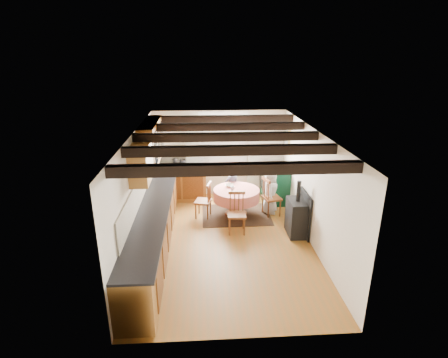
{
  "coord_description": "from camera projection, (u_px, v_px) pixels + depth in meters",
  "views": [
    {
      "loc": [
        -0.47,
        -6.67,
        3.85
      ],
      "look_at": [
        0.0,
        0.8,
        1.15
      ],
      "focal_mm": 28.14,
      "sensor_mm": 36.0,
      "label": 1
    }
  ],
  "objects": [
    {
      "name": "beam_b",
      "position": [
        231.0,
        150.0,
        5.88
      ],
      "size": [
        3.6,
        0.16,
        0.16
      ],
      "primitive_type": "cube",
      "color": "black",
      "rests_on": "ceiling"
    },
    {
      "name": "base_cabinet_back",
      "position": [
        182.0,
        184.0,
        9.69
      ],
      "size": [
        1.3,
        0.6,
        0.88
      ],
      "primitive_type": "cube",
      "color": "brown",
      "rests_on": "floor"
    },
    {
      "name": "beam_a",
      "position": [
        236.0,
        169.0,
        4.94
      ],
      "size": [
        3.6,
        0.16,
        0.16
      ],
      "primitive_type": "cube",
      "color": "black",
      "rests_on": "ceiling"
    },
    {
      "name": "window_pane",
      "position": [
        223.0,
        140.0,
        9.63
      ],
      "size": [
        1.2,
        0.01,
        1.4
      ],
      "primitive_type": "cube",
      "color": "white",
      "rests_on": "wall_back"
    },
    {
      "name": "rug",
      "position": [
        236.0,
        215.0,
        8.84
      ],
      "size": [
        1.69,
        1.32,
        0.01
      ],
      "primitive_type": "cube",
      "color": "black",
      "rests_on": "floor"
    },
    {
      "name": "canister_wide",
      "position": [
        183.0,
        163.0,
        9.57
      ],
      "size": [
        0.16,
        0.16,
        0.18
      ],
      "primitive_type": "cylinder",
      "color": "#262628",
      "rests_on": "worktop_back"
    },
    {
      "name": "chair_near",
      "position": [
        237.0,
        213.0,
        7.84
      ],
      "size": [
        0.43,
        0.44,
        0.94
      ],
      "primitive_type": null,
      "rotation": [
        0.0,
        0.0,
        -0.06
      ],
      "color": "brown",
      "rests_on": "floor"
    },
    {
      "name": "chair_left",
      "position": [
        203.0,
        200.0,
        8.59
      ],
      "size": [
        0.49,
        0.48,
        0.9
      ],
      "primitive_type": null,
      "rotation": [
        0.0,
        0.0,
        -1.82
      ],
      "color": "brown",
      "rests_on": "floor"
    },
    {
      "name": "worktop_back",
      "position": [
        182.0,
        168.0,
        9.51
      ],
      "size": [
        1.3,
        0.64,
        0.04
      ],
      "primitive_type": "cube",
      "color": "black",
      "rests_on": "base_cabinet_back"
    },
    {
      "name": "cup",
      "position": [
        232.0,
        188.0,
        8.55
      ],
      "size": [
        0.15,
        0.15,
        0.1
      ],
      "primitive_type": "imported",
      "rotation": [
        0.0,
        0.0,
        0.54
      ],
      "color": "silver",
      "rests_on": "dining_table"
    },
    {
      "name": "wall_back",
      "position": [
        220.0,
        154.0,
        9.77
      ],
      "size": [
        3.6,
        0.0,
        2.4
      ],
      "primitive_type": "cube",
      "color": "silver",
      "rests_on": "ground"
    },
    {
      "name": "dining_table",
      "position": [
        236.0,
        202.0,
        8.72
      ],
      "size": [
        1.14,
        1.14,
        0.69
      ],
      "primitive_type": null,
      "color": "tan",
      "rests_on": "floor"
    },
    {
      "name": "wall_cabinet_glass",
      "position": [
        151.0,
        141.0,
        7.97
      ],
      "size": [
        0.34,
        1.8,
        0.9
      ],
      "primitive_type": "cube",
      "color": "brown",
      "rests_on": "wall_left"
    },
    {
      "name": "beam_c",
      "position": [
        227.0,
        137.0,
        6.81
      ],
      "size": [
        3.6,
        0.16,
        0.16
      ],
      "primitive_type": "cube",
      "color": "black",
      "rests_on": "ceiling"
    },
    {
      "name": "wall_right",
      "position": [
        313.0,
        188.0,
        7.3
      ],
      "size": [
        0.0,
        5.5,
        2.4
      ],
      "primitive_type": "cube",
      "color": "silver",
      "rests_on": "ground"
    },
    {
      "name": "window_frame",
      "position": [
        223.0,
        140.0,
        9.63
      ],
      "size": [
        1.34,
        0.03,
        1.54
      ],
      "primitive_type": "cube",
      "color": "white",
      "rests_on": "wall_back"
    },
    {
      "name": "curtain_left",
      "position": [
        193.0,
        159.0,
        9.67
      ],
      "size": [
        0.35,
        0.1,
        2.1
      ],
      "primitive_type": "cube",
      "color": "beige",
      "rests_on": "wall_back"
    },
    {
      "name": "wall_plate",
      "position": [
        258.0,
        136.0,
        9.64
      ],
      "size": [
        0.3,
        0.02,
        0.3
      ],
      "primitive_type": "cylinder",
      "rotation": [
        1.57,
        0.0,
        0.0
      ],
      "color": "silver",
      "rests_on": "wall_back"
    },
    {
      "name": "floor",
      "position": [
        226.0,
        241.0,
        7.6
      ],
      "size": [
        3.6,
        5.5,
        0.0
      ],
      "primitive_type": "cube",
      "color": "brown",
      "rests_on": "ground"
    },
    {
      "name": "child_far",
      "position": [
        232.0,
        187.0,
        9.26
      ],
      "size": [
        0.42,
        0.33,
        1.01
      ],
      "primitive_type": "imported",
      "rotation": [
        0.0,
        0.0,
        3.41
      ],
      "color": "#3D3A4B",
      "rests_on": "floor"
    },
    {
      "name": "bowl_a",
      "position": [
        229.0,
        186.0,
        8.79
      ],
      "size": [
        0.21,
        0.21,
        0.05
      ],
      "primitive_type": "imported",
      "rotation": [
        0.0,
        0.0,
        4.71
      ],
      "color": "silver",
      "rests_on": "dining_table"
    },
    {
      "name": "wall_front",
      "position": [
        241.0,
        267.0,
        4.61
      ],
      "size": [
        3.6,
        0.0,
        2.4
      ],
      "primitive_type": "cube",
      "color": "silver",
      "rests_on": "ground"
    },
    {
      "name": "curtain_rod",
      "position": [
        223.0,
        118.0,
        9.34
      ],
      "size": [
        2.0,
        0.03,
        0.03
      ],
      "primitive_type": "cylinder",
      "rotation": [
        0.0,
        1.57,
        0.0
      ],
      "color": "black",
      "rests_on": "wall_back"
    },
    {
      "name": "wall_cabinet_solid",
      "position": [
        141.0,
        163.0,
        6.58
      ],
      "size": [
        0.34,
        0.9,
        0.7
      ],
      "primitive_type": "cube",
      "color": "brown",
      "rests_on": "wall_left"
    },
    {
      "name": "beam_d",
      "position": [
        223.0,
        127.0,
        7.75
      ],
      "size": [
        3.6,
        0.16,
        0.16
      ],
      "primitive_type": "cube",
      "color": "black",
      "rests_on": "ceiling"
    },
    {
      "name": "beam_e",
      "position": [
        221.0,
        119.0,
        8.69
      ],
      "size": [
        3.6,
        0.16,
        0.16
      ],
      "primitive_type": "cube",
      "color": "black",
      "rests_on": "ceiling"
    },
    {
      "name": "wall_left",
      "position": [
        138.0,
        192.0,
        7.09
      ],
      "size": [
        0.0,
        5.5,
        2.4
      ],
      "primitive_type": "cube",
      "color": "silver",
      "rests_on": "ground"
    },
    {
      "name": "splash_back",
      "position": [
        184.0,
        154.0,
        9.69
      ],
      "size": [
        1.4,
        0.02,
        0.55
      ],
      "primitive_type": "cube",
      "color": "beige",
      "rests_on": "wall_back"
    },
    {
      "name": "cast_iron_stove",
      "position": [
        297.0,
        208.0,
        7.71
      ],
      "size": [
        0.38,
        0.63,
        1.26
      ],
      "primitive_type": null,
      "color": "black",
      "rests_on": "floor"
    },
    {
      "name": "splash_left",
      "position": [
        141.0,
        187.0,
        7.37
      ],
      "size": [
        0.02,
        4.5,
        0.55
      ],
      "primitive_type": "cube",
      "color": "beige",
      "rests_on": "wall_left"
    },
    {
      "name": "ceiling",
      "position": [
        227.0,
        132.0,
        6.78
      ],
      "size": [
        3.6,
        5.5,
        0.0
      ],
      "primitive_type": "cube",
      "color": "white",
      "rests_on": "ground"
    },
    {
      "name": "chair_right",
      "position": [
        272.0,
        196.0,
        8.7
      ],
      "size": [
        0.53,
        0.52,
        0.98
      ],
      "primitive_type": null,
      "rotation": [
        0.0,
        0.0,
        1.83
      ],
      "color": "brown",
      "rests_on": "floor"
    },
    {
      "name": "worktop_left",
      "position": [
        155.0,
        205.0,
        7.21
      ],
      "size": [
        0.64,
        5.3,
        0.04
      ],
      "primitive_type": "cube",
      "color": "black",
      "rests_on": "base_cabinet_left"
    },
    {
      "name": "aga_range",
      "position": [
        274.0,
        183.0,
        9.6
      ],
      "size": [
        0.68,
        1.05,
        0.97
      ],
      "primitive_type": null,
      "color": "#0D3F26",
      "rests_on": "floor"
    },
    {
      "name": "bowl_b",
      "position": [
        230.0,
        185.0,
        8.81
      ],
      "size": [
        0.26,
        0.26,
        0.06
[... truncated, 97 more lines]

